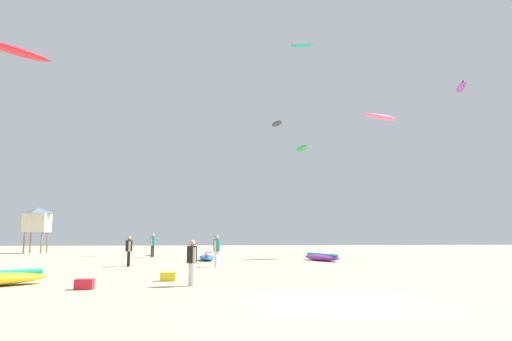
{
  "coord_description": "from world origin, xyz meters",
  "views": [
    {
      "loc": [
        -3.12,
        -11.75,
        1.73
      ],
      "look_at": [
        0.0,
        21.65,
        6.36
      ],
      "focal_mm": 32.4,
      "sensor_mm": 36.0,
      "label": 1
    }
  ],
  "objects_px": {
    "lifeguard_tower": "(37,220)",
    "kite_aloft_4": "(381,117)",
    "kite_aloft_0": "(302,46)",
    "kite_grounded_mid": "(322,257)",
    "person_right": "(153,243)",
    "cooler_box": "(168,277)",
    "person_left": "(129,249)",
    "kite_aloft_5": "(277,124)",
    "kite_grounded_far": "(207,257)",
    "person_foreground": "(192,259)",
    "person_midground": "(217,248)",
    "kite_aloft_7": "(17,51)",
    "kite_aloft_6": "(461,87)",
    "gear_bag": "(84,284)",
    "kite_aloft_2": "(302,149)"
  },
  "relations": [
    {
      "from": "person_right",
      "to": "lifeguard_tower",
      "type": "distance_m",
      "value": 14.36
    },
    {
      "from": "kite_grounded_far",
      "to": "lifeguard_tower",
      "type": "relative_size",
      "value": 0.85
    },
    {
      "from": "kite_grounded_mid",
      "to": "kite_aloft_0",
      "type": "distance_m",
      "value": 24.41
    },
    {
      "from": "kite_grounded_mid",
      "to": "lifeguard_tower",
      "type": "xyz_separation_m",
      "value": [
        -23.19,
        14.16,
        2.83
      ]
    },
    {
      "from": "gear_bag",
      "to": "person_right",
      "type": "bearing_deg",
      "value": 91.38
    },
    {
      "from": "person_right",
      "to": "kite_aloft_5",
      "type": "distance_m",
      "value": 16.12
    },
    {
      "from": "kite_aloft_4",
      "to": "kite_aloft_5",
      "type": "height_order",
      "value": "kite_aloft_5"
    },
    {
      "from": "person_left",
      "to": "lifeguard_tower",
      "type": "xyz_separation_m",
      "value": [
        -11.56,
        18.46,
        2.11
      ]
    },
    {
      "from": "person_midground",
      "to": "person_left",
      "type": "bearing_deg",
      "value": 14.77
    },
    {
      "from": "person_right",
      "to": "lifeguard_tower",
      "type": "height_order",
      "value": "lifeguard_tower"
    },
    {
      "from": "kite_grounded_mid",
      "to": "kite_aloft_6",
      "type": "height_order",
      "value": "kite_aloft_6"
    },
    {
      "from": "person_midground",
      "to": "cooler_box",
      "type": "distance_m",
      "value": 7.38
    },
    {
      "from": "gear_bag",
      "to": "kite_aloft_0",
      "type": "relative_size",
      "value": 0.24
    },
    {
      "from": "cooler_box",
      "to": "person_foreground",
      "type": "bearing_deg",
      "value": -61.83
    },
    {
      "from": "person_left",
      "to": "gear_bag",
      "type": "bearing_deg",
      "value": 77.83
    },
    {
      "from": "person_right",
      "to": "kite_aloft_5",
      "type": "relative_size",
      "value": 0.75
    },
    {
      "from": "kite_grounded_mid",
      "to": "cooler_box",
      "type": "relative_size",
      "value": 7.3
    },
    {
      "from": "kite_grounded_mid",
      "to": "cooler_box",
      "type": "distance_m",
      "value": 15.1
    },
    {
      "from": "kite_aloft_0",
      "to": "kite_aloft_4",
      "type": "height_order",
      "value": "kite_aloft_0"
    },
    {
      "from": "person_midground",
      "to": "person_right",
      "type": "distance_m",
      "value": 12.03
    },
    {
      "from": "person_midground",
      "to": "kite_grounded_mid",
      "type": "relative_size",
      "value": 0.41
    },
    {
      "from": "person_right",
      "to": "cooler_box",
      "type": "bearing_deg",
      "value": 119.89
    },
    {
      "from": "kite_aloft_6",
      "to": "kite_aloft_5",
      "type": "bearing_deg",
      "value": 162.81
    },
    {
      "from": "gear_bag",
      "to": "kite_aloft_7",
      "type": "height_order",
      "value": "kite_aloft_7"
    },
    {
      "from": "person_foreground",
      "to": "person_right",
      "type": "relative_size",
      "value": 0.87
    },
    {
      "from": "person_right",
      "to": "kite_grounded_mid",
      "type": "height_order",
      "value": "person_right"
    },
    {
      "from": "gear_bag",
      "to": "kite_aloft_4",
      "type": "xyz_separation_m",
      "value": [
        17.3,
        19.55,
        10.85
      ]
    },
    {
      "from": "kite_aloft_2",
      "to": "kite_aloft_4",
      "type": "relative_size",
      "value": 0.79
    },
    {
      "from": "person_left",
      "to": "kite_aloft_5",
      "type": "height_order",
      "value": "kite_aloft_5"
    },
    {
      "from": "person_left",
      "to": "kite_grounded_far",
      "type": "height_order",
      "value": "person_left"
    },
    {
      "from": "cooler_box",
      "to": "lifeguard_tower",
      "type": "bearing_deg",
      "value": 118.59
    },
    {
      "from": "kite_grounded_far",
      "to": "kite_aloft_0",
      "type": "distance_m",
      "value": 25.42
    },
    {
      "from": "kite_aloft_0",
      "to": "kite_grounded_mid",
      "type": "bearing_deg",
      "value": -96.58
    },
    {
      "from": "person_right",
      "to": "gear_bag",
      "type": "distance_m",
      "value": 20.64
    },
    {
      "from": "person_right",
      "to": "kite_grounded_far",
      "type": "height_order",
      "value": "person_right"
    },
    {
      "from": "kite_aloft_0",
      "to": "kite_grounded_far",
      "type": "bearing_deg",
      "value": -126.3
    },
    {
      "from": "kite_grounded_far",
      "to": "kite_aloft_7",
      "type": "bearing_deg",
      "value": -157.91
    },
    {
      "from": "kite_grounded_mid",
      "to": "kite_aloft_6",
      "type": "relative_size",
      "value": 1.35
    },
    {
      "from": "lifeguard_tower",
      "to": "kite_aloft_4",
      "type": "bearing_deg",
      "value": -17.7
    },
    {
      "from": "kite_grounded_far",
      "to": "lifeguard_tower",
      "type": "xyz_separation_m",
      "value": [
        -15.7,
        12.98,
        2.85
      ]
    },
    {
      "from": "person_left",
      "to": "kite_grounded_mid",
      "type": "xyz_separation_m",
      "value": [
        11.63,
        4.29,
        -0.72
      ]
    },
    {
      "from": "kite_aloft_0",
      "to": "kite_aloft_5",
      "type": "relative_size",
      "value": 0.98
    },
    {
      "from": "kite_aloft_7",
      "to": "person_foreground",
      "type": "bearing_deg",
      "value": -44.91
    },
    {
      "from": "person_midground",
      "to": "person_left",
      "type": "relative_size",
      "value": 1.03
    },
    {
      "from": "gear_bag",
      "to": "kite_grounded_mid",
      "type": "bearing_deg",
      "value": 52.93
    },
    {
      "from": "person_left",
      "to": "kite_aloft_4",
      "type": "height_order",
      "value": "kite_aloft_4"
    },
    {
      "from": "cooler_box",
      "to": "person_midground",
      "type": "bearing_deg",
      "value": 75.27
    },
    {
      "from": "person_left",
      "to": "kite_grounded_mid",
      "type": "relative_size",
      "value": 0.4
    },
    {
      "from": "kite_grounded_far",
      "to": "gear_bag",
      "type": "xyz_separation_m",
      "value": [
        -3.66,
        -15.93,
        -0.04
      ]
    },
    {
      "from": "person_right",
      "to": "kite_grounded_mid",
      "type": "bearing_deg",
      "value": 174.18
    }
  ]
}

